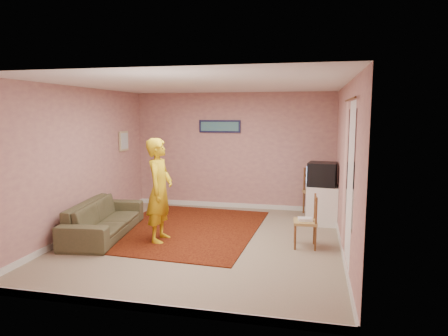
% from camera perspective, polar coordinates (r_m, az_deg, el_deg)
% --- Properties ---
extents(ground, '(5.00, 5.00, 0.00)m').
position_cam_1_polar(ground, '(6.87, -2.88, -10.34)').
color(ground, gray).
rests_on(ground, ground).
extents(wall_back, '(4.50, 0.02, 2.60)m').
position_cam_1_polar(wall_back, '(9.00, 1.30, 2.46)').
color(wall_back, tan).
rests_on(wall_back, ground).
extents(wall_front, '(4.50, 0.02, 2.60)m').
position_cam_1_polar(wall_front, '(4.26, -12.01, -3.74)').
color(wall_front, tan).
rests_on(wall_front, ground).
extents(wall_left, '(0.02, 5.00, 2.60)m').
position_cam_1_polar(wall_left, '(7.51, -19.75, 0.92)').
color(wall_left, tan).
rests_on(wall_left, ground).
extents(wall_right, '(0.02, 5.00, 2.60)m').
position_cam_1_polar(wall_right, '(6.37, 16.94, -0.11)').
color(wall_right, tan).
rests_on(wall_right, ground).
extents(ceiling, '(4.50, 5.00, 0.02)m').
position_cam_1_polar(ceiling, '(6.55, -3.04, 11.83)').
color(ceiling, white).
rests_on(ceiling, wall_back).
extents(baseboard_back, '(4.50, 0.02, 0.10)m').
position_cam_1_polar(baseboard_back, '(9.20, 1.26, -5.32)').
color(baseboard_back, silver).
rests_on(baseboard_back, ground).
extents(baseboard_front, '(4.50, 0.02, 0.10)m').
position_cam_1_polar(baseboard_front, '(4.68, -11.49, -18.89)').
color(baseboard_front, silver).
rests_on(baseboard_front, ground).
extents(baseboard_left, '(0.02, 5.00, 0.10)m').
position_cam_1_polar(baseboard_left, '(7.74, -19.26, -8.30)').
color(baseboard_left, silver).
rests_on(baseboard_left, ground).
extents(baseboard_right, '(0.02, 5.00, 0.10)m').
position_cam_1_polar(baseboard_right, '(6.65, 16.42, -10.84)').
color(baseboard_right, silver).
rests_on(baseboard_right, ground).
extents(window, '(0.01, 1.10, 1.50)m').
position_cam_1_polar(window, '(5.46, 17.64, 0.17)').
color(window, black).
rests_on(window, wall_right).
extents(curtain_sheer, '(0.01, 0.75, 2.10)m').
position_cam_1_polar(curtain_sheer, '(5.34, 17.54, -2.16)').
color(curtain_sheer, white).
rests_on(curtain_sheer, wall_right).
extents(curtain_floral, '(0.01, 0.35, 2.10)m').
position_cam_1_polar(curtain_floral, '(6.03, 16.84, -1.02)').
color(curtain_floral, beige).
rests_on(curtain_floral, wall_right).
extents(curtain_rod, '(0.02, 1.40, 0.02)m').
position_cam_1_polar(curtain_rod, '(5.41, 17.55, 9.35)').
color(curtain_rod, brown).
rests_on(curtain_rod, wall_right).
extents(picture_back, '(0.95, 0.04, 0.28)m').
position_cam_1_polar(picture_back, '(9.00, -0.61, 5.97)').
color(picture_back, '#15173B').
rests_on(picture_back, wall_back).
extents(picture_left, '(0.04, 0.38, 0.42)m').
position_cam_1_polar(picture_left, '(8.85, -14.12, 3.76)').
color(picture_left, tan).
rests_on(picture_left, wall_left).
extents(area_rug, '(2.76, 3.37, 0.02)m').
position_cam_1_polar(area_rug, '(7.55, -5.53, -8.62)').
color(area_rug, black).
rests_on(area_rug, ground).
extents(tv_cabinet, '(0.59, 0.54, 0.75)m').
position_cam_1_polar(tv_cabinet, '(8.01, 13.73, -5.14)').
color(tv_cabinet, white).
rests_on(tv_cabinet, ground).
extents(crt_tv, '(0.59, 0.54, 0.46)m').
position_cam_1_polar(crt_tv, '(7.90, 13.83, -0.86)').
color(crt_tv, black).
rests_on(crt_tv, tv_cabinet).
extents(chair_a, '(0.56, 0.55, 0.54)m').
position_cam_1_polar(chair_a, '(8.63, 12.97, -2.63)').
color(chair_a, tan).
rests_on(chair_a, ground).
extents(dvd_player, '(0.39, 0.32, 0.06)m').
position_cam_1_polar(dvd_player, '(8.64, 12.95, -3.09)').
color(dvd_player, '#A9A8AD').
rests_on(dvd_player, chair_a).
extents(blue_throw, '(0.41, 0.05, 0.43)m').
position_cam_1_polar(blue_throw, '(8.60, 13.01, -1.36)').
color(blue_throw, '#8AABE2').
rests_on(blue_throw, chair_a).
extents(chair_b, '(0.39, 0.41, 0.46)m').
position_cam_1_polar(chair_b, '(6.55, 11.55, -6.66)').
color(chair_b, tan).
rests_on(chair_b, ground).
extents(game_console, '(0.25, 0.19, 0.05)m').
position_cam_1_polar(game_console, '(6.57, 11.54, -7.18)').
color(game_console, white).
rests_on(game_console, chair_b).
extents(sofa, '(1.07, 2.16, 0.60)m').
position_cam_1_polar(sofa, '(7.39, -16.74, -6.93)').
color(sofa, '#4D462E').
rests_on(sofa, ground).
extents(person, '(0.43, 0.64, 1.74)m').
position_cam_1_polar(person, '(6.74, -9.19, -3.16)').
color(person, gold).
rests_on(person, ground).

